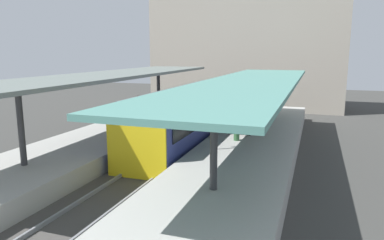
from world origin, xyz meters
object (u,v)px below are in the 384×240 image
litter_bin (237,122)px  passenger_mid_platform (138,107)px  platform_sign (213,114)px  commuter_train (190,116)px  passenger_near_bench (237,123)px  platform_bench (240,126)px

litter_bin → passenger_mid_platform: bearing=174.9°
platform_sign → litter_bin: (0.13, 4.59, -1.22)m
commuter_train → platform_sign: bearing=-57.5°
commuter_train → litter_bin: 2.73m
litter_bin → passenger_mid_platform: passenger_mid_platform is taller
litter_bin → platform_sign: bearing=-91.6°
litter_bin → passenger_near_bench: 2.69m
commuter_train → platform_sign: 4.72m
platform_sign → passenger_mid_platform: size_ratio=1.38×
passenger_near_bench → passenger_mid_platform: size_ratio=1.05×
platform_bench → litter_bin: (-0.42, 1.20, -0.06)m
commuter_train → passenger_near_bench: 3.68m
platform_bench → passenger_mid_platform: passenger_mid_platform is taller
platform_sign → litter_bin: bearing=88.4°
litter_bin → passenger_mid_platform: size_ratio=0.50×
passenger_near_bench → platform_bench: bearing=94.1°
platform_bench → passenger_near_bench: 1.46m
commuter_train → platform_sign: (2.49, -3.91, 0.90)m
platform_sign → passenger_mid_platform: (-6.40, 5.17, -0.79)m
platform_bench → platform_sign: (-0.55, -3.39, 1.16)m
platform_bench → platform_sign: bearing=-99.1°
platform_sign → litter_bin: 4.75m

